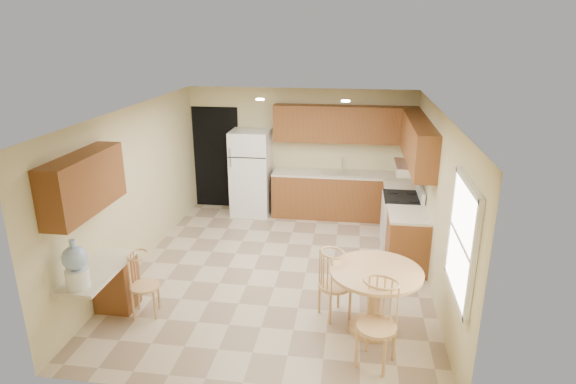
# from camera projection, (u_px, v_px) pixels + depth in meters

# --- Properties ---
(floor) EXTENTS (5.50, 5.50, 0.00)m
(floor) POSITION_uv_depth(u_px,v_px,m) (280.00, 271.00, 7.51)
(floor) COLOR tan
(floor) RESTS_ON ground
(ceiling) EXTENTS (4.50, 5.50, 0.02)m
(ceiling) POSITION_uv_depth(u_px,v_px,m) (279.00, 111.00, 6.70)
(ceiling) COLOR white
(ceiling) RESTS_ON wall_back
(wall_back) EXTENTS (4.50, 0.02, 2.50)m
(wall_back) POSITION_uv_depth(u_px,v_px,m) (300.00, 151.00, 9.68)
(wall_back) COLOR #CBC089
(wall_back) RESTS_ON floor
(wall_front) EXTENTS (4.50, 0.02, 2.50)m
(wall_front) POSITION_uv_depth(u_px,v_px,m) (233.00, 290.00, 4.53)
(wall_front) COLOR #CBC089
(wall_front) RESTS_ON floor
(wall_left) EXTENTS (0.02, 5.50, 2.50)m
(wall_left) POSITION_uv_depth(u_px,v_px,m) (135.00, 189.00, 7.40)
(wall_left) COLOR #CBC089
(wall_left) RESTS_ON floor
(wall_right) EXTENTS (0.02, 5.50, 2.50)m
(wall_right) POSITION_uv_depth(u_px,v_px,m) (436.00, 203.00, 6.81)
(wall_right) COLOR #CBC089
(wall_right) RESTS_ON floor
(doorway) EXTENTS (0.90, 0.02, 2.10)m
(doorway) POSITION_uv_depth(u_px,v_px,m) (216.00, 158.00, 9.96)
(doorway) COLOR black
(doorway) RESTS_ON floor
(base_cab_back) EXTENTS (2.75, 0.60, 0.87)m
(base_cab_back) POSITION_uv_depth(u_px,v_px,m) (342.00, 196.00, 9.55)
(base_cab_back) COLOR brown
(base_cab_back) RESTS_ON floor
(counter_back) EXTENTS (2.75, 0.63, 0.04)m
(counter_back) POSITION_uv_depth(u_px,v_px,m) (343.00, 174.00, 9.40)
(counter_back) COLOR beige
(counter_back) RESTS_ON base_cab_back
(base_cab_right_a) EXTENTS (0.60, 0.59, 0.87)m
(base_cab_right_a) POSITION_uv_depth(u_px,v_px,m) (400.00, 209.00, 8.85)
(base_cab_right_a) COLOR brown
(base_cab_right_a) RESTS_ON floor
(counter_right_a) EXTENTS (0.63, 0.59, 0.04)m
(counter_right_a) POSITION_uv_depth(u_px,v_px,m) (401.00, 186.00, 8.70)
(counter_right_a) COLOR beige
(counter_right_a) RESTS_ON base_cab_right_a
(base_cab_right_b) EXTENTS (0.60, 0.80, 0.87)m
(base_cab_right_b) POSITION_uv_depth(u_px,v_px,m) (407.00, 242.00, 7.48)
(base_cab_right_b) COLOR brown
(base_cab_right_b) RESTS_ON floor
(counter_right_b) EXTENTS (0.63, 0.80, 0.04)m
(counter_right_b) POSITION_uv_depth(u_px,v_px,m) (409.00, 215.00, 7.34)
(counter_right_b) COLOR beige
(counter_right_b) RESTS_ON base_cab_right_b
(upper_cab_back) EXTENTS (2.75, 0.33, 0.70)m
(upper_cab_back) POSITION_uv_depth(u_px,v_px,m) (345.00, 124.00, 9.22)
(upper_cab_back) COLOR brown
(upper_cab_back) RESTS_ON wall_back
(upper_cab_right) EXTENTS (0.33, 2.42, 0.70)m
(upper_cab_right) POSITION_uv_depth(u_px,v_px,m) (418.00, 142.00, 7.77)
(upper_cab_right) COLOR brown
(upper_cab_right) RESTS_ON wall_right
(upper_cab_left) EXTENTS (0.33, 1.40, 0.70)m
(upper_cab_left) POSITION_uv_depth(u_px,v_px,m) (84.00, 183.00, 5.68)
(upper_cab_left) COLOR brown
(upper_cab_left) RESTS_ON wall_left
(sink) EXTENTS (0.78, 0.44, 0.01)m
(sink) POSITION_uv_depth(u_px,v_px,m) (342.00, 173.00, 9.40)
(sink) COLOR silver
(sink) RESTS_ON counter_back
(range_hood) EXTENTS (0.50, 0.76, 0.14)m
(range_hood) POSITION_uv_depth(u_px,v_px,m) (410.00, 168.00, 7.89)
(range_hood) COLOR silver
(range_hood) RESTS_ON upper_cab_right
(desk_pedestal) EXTENTS (0.48, 0.42, 0.72)m
(desk_pedestal) POSITION_uv_depth(u_px,v_px,m) (116.00, 284.00, 6.42)
(desk_pedestal) COLOR brown
(desk_pedestal) RESTS_ON floor
(desk_top) EXTENTS (0.50, 1.20, 0.04)m
(desk_top) POSITION_uv_depth(u_px,v_px,m) (98.00, 271.00, 5.93)
(desk_top) COLOR beige
(desk_top) RESTS_ON desk_pedestal
(window) EXTENTS (0.06, 1.12, 1.30)m
(window) POSITION_uv_depth(u_px,v_px,m) (463.00, 240.00, 4.99)
(window) COLOR white
(window) RESTS_ON wall_right
(can_light_a) EXTENTS (0.14, 0.14, 0.02)m
(can_light_a) POSITION_uv_depth(u_px,v_px,m) (260.00, 99.00, 7.90)
(can_light_a) COLOR white
(can_light_a) RESTS_ON ceiling
(can_light_b) EXTENTS (0.14, 0.14, 0.02)m
(can_light_b) POSITION_uv_depth(u_px,v_px,m) (346.00, 101.00, 7.71)
(can_light_b) COLOR white
(can_light_b) RESTS_ON ceiling
(refrigerator) EXTENTS (0.75, 0.73, 1.71)m
(refrigerator) POSITION_uv_depth(u_px,v_px,m) (251.00, 173.00, 9.61)
(refrigerator) COLOR white
(refrigerator) RESTS_ON floor
(stove) EXTENTS (0.65, 0.76, 1.09)m
(stove) POSITION_uv_depth(u_px,v_px,m) (401.00, 221.00, 8.21)
(stove) COLOR white
(stove) RESTS_ON floor
(dining_table) EXTENTS (1.12, 1.12, 0.83)m
(dining_table) POSITION_uv_depth(u_px,v_px,m) (375.00, 291.00, 5.87)
(dining_table) COLOR tan
(dining_table) RESTS_ON floor
(chair_table_a) EXTENTS (0.41, 0.52, 0.92)m
(chair_table_a) POSITION_uv_depth(u_px,v_px,m) (335.00, 281.00, 6.08)
(chair_table_a) COLOR tan
(chair_table_a) RESTS_ON floor
(chair_table_b) EXTENTS (0.45, 0.49, 1.01)m
(chair_table_b) POSITION_uv_depth(u_px,v_px,m) (378.00, 321.00, 5.15)
(chair_table_b) COLOR tan
(chair_table_b) RESTS_ON floor
(chair_desk) EXTENTS (0.38, 0.50, 0.86)m
(chair_desk) POSITION_uv_depth(u_px,v_px,m) (141.00, 282.00, 6.13)
(chair_desk) COLOR tan
(chair_desk) RESTS_ON floor
(water_crock) EXTENTS (0.28, 0.28, 0.59)m
(water_crock) POSITION_uv_depth(u_px,v_px,m) (76.00, 266.00, 5.45)
(water_crock) COLOR white
(water_crock) RESTS_ON desk_top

